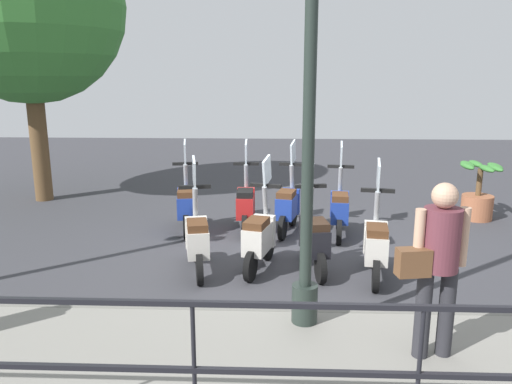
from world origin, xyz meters
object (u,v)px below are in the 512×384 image
Objects in this scene: scooter_near_1 at (314,237)px; scooter_far_1 at (288,205)px; scooter_near_0 at (376,244)px; potted_palm at (478,196)px; scooter_near_3 at (197,238)px; scooter_far_3 at (186,204)px; scooter_far_0 at (339,208)px; scooter_near_2 at (260,236)px; lamp_post_near at (309,127)px; scooter_far_2 at (246,204)px; pedestrian_with_bag at (437,258)px; tree_large at (26,6)px.

scooter_far_1 is (1.71, 0.31, 0.00)m from scooter_near_1.
scooter_near_1 is at bearing 82.30° from scooter_near_0.
potted_palm is 3.79m from scooter_near_0.
scooter_near_3 is 1.00× the size of scooter_far_3.
scooter_far_0 is at bearing -102.58° from scooter_far_3.
potted_palm is at bearing -31.06° from scooter_near_0.
scooter_near_2 is 1.00× the size of scooter_far_3.
lamp_post_near reaches higher than scooter_far_0.
scooter_near_3 is at bearing -174.16° from scooter_far_3.
scooter_near_2 is at bearing -171.02° from scooter_far_2.
scooter_near_0 is at bearing -83.95° from scooter_near_2.
scooter_far_3 is (1.70, 2.04, 0.00)m from scooter_near_1.
scooter_near_2 and scooter_near_3 have the same top height.
potted_palm is 5.54m from scooter_near_3.
pedestrian_with_bag reaches higher than scooter_far_1.
lamp_post_near reaches higher than scooter_near_0.
scooter_near_3 and scooter_far_0 have the same top height.
lamp_post_near is 2.46m from scooter_near_2.
potted_palm is at bearing -34.57° from pedestrian_with_bag.
pedestrian_with_bag is 5.01m from scooter_far_3.
scooter_near_2 reaches higher than potted_palm.
tree_large reaches higher than pedestrian_with_bag.
tree_large reaches higher than lamp_post_near.
pedestrian_with_bag reaches higher than scooter_near_1.
potted_palm is 2.92m from scooter_far_0.
pedestrian_with_bag is at bearing -168.45° from scooter_far_0.
scooter_far_2 is (0.20, 1.56, 0.00)m from scooter_far_0.
scooter_near_2 and scooter_far_3 have the same top height.
scooter_far_1 is at bearing 105.37° from potted_palm.
potted_palm is 0.69× the size of scooter_far_3.
tree_large reaches higher than scooter_near_3.
lamp_post_near is 2.91× the size of scooter_near_1.
scooter_near_0 is 1.78m from scooter_far_0.
scooter_near_0 is at bearing -165.38° from scooter_far_0.
scooter_near_2 is 1.00× the size of scooter_far_0.
lamp_post_near reaches higher than scooter_far_3.
tree_large is at bearing 46.22° from scooter_near_1.
lamp_post_near is at bearing -167.60° from scooter_far_2.
scooter_near_3 is 1.00× the size of scooter_far_2.
scooter_far_0 is (1.52, -1.26, 0.00)m from scooter_near_2.
pedestrian_with_bag is 1.03× the size of scooter_far_3.
scooter_far_2 is 1.00× the size of scooter_far_3.
scooter_far_2 is at bearing 51.57° from scooter_near_0.
scooter_near_0 is at bearing 140.10° from potted_palm.
pedestrian_with_bag is 1.03× the size of scooter_near_0.
lamp_post_near is 2.91× the size of scooter_near_2.
lamp_post_near is 3.92m from scooter_far_2.
lamp_post_near is 2.81× the size of pedestrian_with_bag.
scooter_near_1 is at bearing -150.05° from scooter_far_2.
scooter_far_3 is (-0.98, 5.26, 0.04)m from potted_palm.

